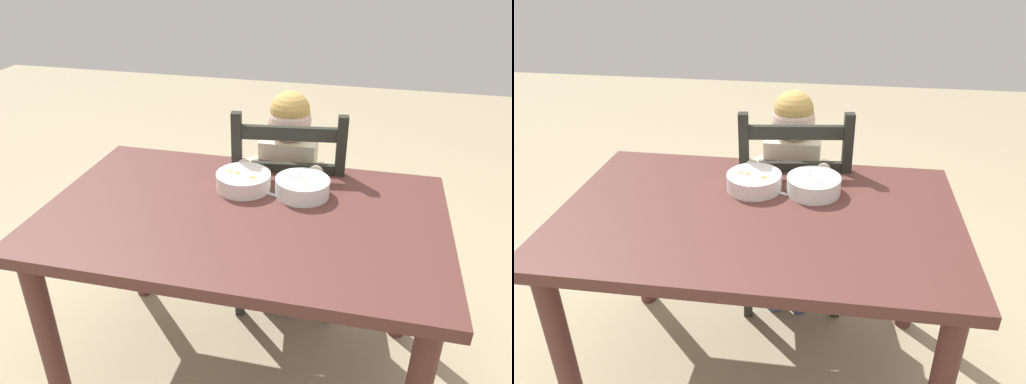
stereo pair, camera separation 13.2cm
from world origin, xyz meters
TOP-DOWN VIEW (x-y plane):
  - ground_plane at (0.00, 0.00)m, footprint 8.00×8.00m
  - dining_table at (0.00, 0.00)m, footprint 1.29×0.81m
  - dining_chair at (0.07, 0.45)m, footprint 0.47×0.47m
  - child_figure at (0.07, 0.45)m, footprint 0.32×0.31m
  - bowl_of_peas at (0.17, 0.15)m, footprint 0.19×0.19m
  - bowl_of_carrots at (-0.04, 0.15)m, footprint 0.19×0.19m
  - spoon at (0.02, 0.15)m, footprint 0.14×0.06m

SIDE VIEW (x-z plane):
  - ground_plane at x=0.00m, z-range 0.00..0.00m
  - dining_chair at x=0.07m, z-range -0.01..0.92m
  - dining_table at x=0.00m, z-range 0.25..0.95m
  - child_figure at x=0.07m, z-range 0.16..1.12m
  - spoon at x=0.02m, z-range 0.70..0.71m
  - bowl_of_carrots at x=-0.04m, z-range 0.71..0.76m
  - bowl_of_peas at x=0.17m, z-range 0.70..0.77m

